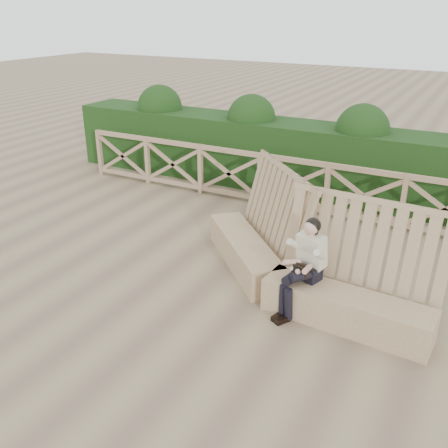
% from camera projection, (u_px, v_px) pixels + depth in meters
% --- Properties ---
extents(ground, '(60.00, 60.00, 0.00)m').
position_uv_depth(ground, '(204.00, 287.00, 7.40)').
color(ground, brown).
rests_on(ground, ground).
extents(bench, '(3.94, 2.30, 1.60)m').
position_uv_depth(bench, '(295.00, 266.00, 7.17)').
color(bench, '#816449').
rests_on(bench, ground).
extents(woman, '(0.53, 0.80, 1.34)m').
position_uv_depth(woman, '(305.00, 263.00, 6.56)').
color(woman, black).
rests_on(woman, ground).
extents(guardrail, '(10.10, 0.09, 1.10)m').
position_uv_depth(guardrail, '(292.00, 184.00, 10.00)').
color(guardrail, '#886A4F').
rests_on(guardrail, ground).
extents(hedge, '(12.00, 1.20, 1.50)m').
position_uv_depth(hedge, '(312.00, 160.00, 10.89)').
color(hedge, black).
rests_on(hedge, ground).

